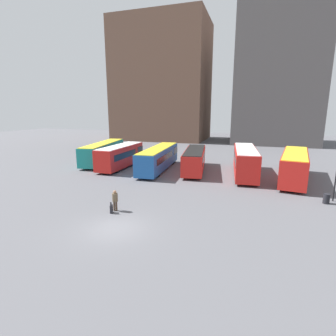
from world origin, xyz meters
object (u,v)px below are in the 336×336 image
(bus_2, at_px, (159,158))
(bus_5, at_px, (294,165))
(bus_3, at_px, (195,159))
(bus_1, at_px, (121,156))
(trash_bin, at_px, (326,199))
(suitcase, at_px, (111,209))
(bus_4, at_px, (245,161))
(traveler, at_px, (115,199))
(bus_0, at_px, (104,152))

(bus_2, relative_size, bus_5, 1.07)
(bus_3, bearing_deg, bus_2, 91.68)
(bus_1, height_order, bus_5, bus_5)
(trash_bin, bearing_deg, bus_3, 146.43)
(bus_3, relative_size, suitcase, 11.93)
(bus_1, height_order, bus_2, bus_1)
(bus_3, xyz_separation_m, bus_4, (6.38, -0.54, 0.27))
(bus_1, xyz_separation_m, bus_2, (5.43, 0.40, -0.05))
(bus_4, relative_size, suitcase, 12.23)
(suitcase, distance_m, trash_bin, 18.01)
(bus_3, bearing_deg, bus_4, -103.03)
(bus_1, xyz_separation_m, bus_3, (10.13, 1.22, -0.13))
(bus_2, relative_size, traveler, 7.40)
(traveler, distance_m, trash_bin, 17.75)
(bus_3, height_order, trash_bin, bus_3)
(bus_2, xyz_separation_m, suitcase, (1.69, -15.54, -1.30))
(bus_2, bearing_deg, traveler, -177.16)
(bus_2, height_order, bus_3, bus_2)
(bus_0, relative_size, bus_5, 1.08)
(bus_3, bearing_deg, trash_bin, -131.74)
(bus_1, xyz_separation_m, trash_bin, (23.51, -7.67, -1.24))
(bus_2, distance_m, trash_bin, 19.83)
(suitcase, bearing_deg, trash_bin, -87.53)
(bus_1, height_order, bus_4, bus_4)
(bus_5, bearing_deg, traveler, 143.11)
(bus_1, relative_size, bus_4, 0.87)
(bus_2, distance_m, bus_3, 4.76)
(bus_4, xyz_separation_m, bus_5, (5.36, -0.88, -0.06))
(traveler, bearing_deg, bus_0, 11.61)
(bus_1, bearing_deg, bus_4, -87.76)
(bus_3, height_order, bus_4, bus_4)
(bus_1, xyz_separation_m, traveler, (7.19, -14.63, -0.67))
(bus_0, bearing_deg, traveler, -155.80)
(bus_2, xyz_separation_m, bus_5, (16.43, -0.61, 0.13))
(bus_3, bearing_deg, suitcase, 161.44)
(bus_0, height_order, traveler, bus_0)
(bus_5, bearing_deg, bus_3, 91.70)
(bus_5, bearing_deg, bus_2, 96.49)
(bus_0, xyz_separation_m, bus_4, (20.88, -2.04, 0.18))
(bus_0, distance_m, bus_3, 14.58)
(bus_5, bearing_deg, bus_1, 98.06)
(bus_1, distance_m, trash_bin, 24.76)
(bus_0, bearing_deg, bus_4, -105.07)
(bus_5, xyz_separation_m, suitcase, (-14.74, -14.94, -1.43))
(traveler, xyz_separation_m, trash_bin, (16.32, 6.96, -0.57))
(bus_0, relative_size, trash_bin, 14.79)
(bus_5, height_order, trash_bin, bus_5)
(traveler, distance_m, suitcase, 0.85)
(bus_1, bearing_deg, bus_0, 58.06)
(bus_0, height_order, suitcase, bus_0)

